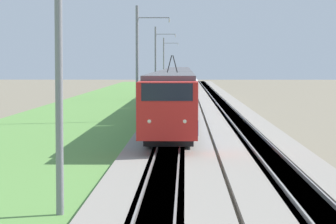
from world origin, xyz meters
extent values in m
cube|color=gray|center=(50.00, 0.00, 0.15)|extent=(240.00, 4.40, 0.30)
cube|color=gray|center=(50.00, -4.56, 0.15)|extent=(240.00, 4.40, 0.30)
cube|color=#4C4238|center=(50.00, 0.00, 0.15)|extent=(240.00, 1.57, 0.30)
cube|color=gray|center=(50.00, 0.53, 0.38)|extent=(240.00, 0.07, 0.15)
cube|color=gray|center=(50.00, -0.53, 0.38)|extent=(240.00, 0.07, 0.15)
cube|color=#4C4238|center=(50.00, -4.56, 0.15)|extent=(240.00, 1.57, 0.30)
cube|color=gray|center=(50.00, -4.02, 0.38)|extent=(240.00, 0.07, 0.15)
cube|color=gray|center=(50.00, -5.09, 0.38)|extent=(240.00, 0.07, 0.15)
cube|color=#5B8E42|center=(50.00, 6.72, 0.06)|extent=(240.00, 13.85, 0.12)
cube|color=red|center=(22.29, 0.00, 2.30)|extent=(2.47, 2.74, 2.61)
cube|color=black|center=(21.92, 0.00, 3.18)|extent=(1.78, 2.29, 0.78)
sphere|color=#F2EAC6|center=(21.11, 0.79, 1.88)|extent=(0.20, 0.20, 0.20)
sphere|color=#F2EAC6|center=(21.11, -0.79, 1.88)|extent=(0.20, 0.20, 0.20)
cube|color=navy|center=(32.66, 0.00, 1.37)|extent=(18.27, 2.86, 0.73)
cube|color=silver|center=(32.66, 0.00, 2.67)|extent=(18.27, 2.86, 1.88)
cube|color=black|center=(32.66, 0.00, 2.82)|extent=(16.81, 2.88, 0.79)
cube|color=#515156|center=(32.66, 0.00, 3.73)|extent=(18.27, 2.63, 0.25)
cube|color=black|center=(32.66, 0.00, 0.72)|extent=(17.35, 2.43, 0.55)
cylinder|color=black|center=(25.33, 0.53, 0.88)|extent=(0.86, 0.12, 0.86)
cylinder|color=black|center=(25.33, -0.53, 0.88)|extent=(0.86, 0.12, 0.86)
cube|color=navy|center=(52.76, 0.00, 1.37)|extent=(20.74, 2.86, 0.73)
cube|color=silver|center=(52.76, 0.00, 2.67)|extent=(20.74, 2.86, 1.88)
cube|color=black|center=(52.76, 0.00, 2.82)|extent=(19.08, 2.88, 0.79)
cube|color=#515156|center=(52.76, 0.00, 3.73)|extent=(20.74, 2.63, 0.25)
cube|color=black|center=(52.76, 0.00, 0.72)|extent=(19.70, 2.43, 0.55)
cube|color=navy|center=(74.10, 0.00, 1.37)|extent=(20.74, 2.86, 0.73)
cube|color=silver|center=(74.10, 0.00, 2.67)|extent=(20.74, 2.86, 1.88)
cube|color=black|center=(74.10, 0.00, 2.82)|extent=(19.08, 2.88, 0.79)
cube|color=#515156|center=(74.10, 0.00, 3.73)|extent=(20.74, 2.63, 0.25)
cube|color=black|center=(74.10, 0.00, 0.72)|extent=(19.70, 2.43, 0.55)
cube|color=navy|center=(95.43, 0.00, 1.37)|extent=(20.74, 2.86, 0.73)
cube|color=silver|center=(95.43, 0.00, 2.67)|extent=(20.74, 2.86, 1.88)
cube|color=black|center=(95.43, 0.00, 2.82)|extent=(19.08, 2.88, 0.79)
cube|color=#515156|center=(95.43, 0.00, 3.73)|extent=(20.74, 2.63, 0.25)
cube|color=black|center=(95.43, 0.00, 0.72)|extent=(19.70, 2.43, 0.55)
cylinder|color=black|center=(35.40, 0.17, 4.41)|extent=(0.06, 0.33, 1.08)
cylinder|color=black|center=(35.40, -0.17, 4.41)|extent=(0.06, 0.33, 1.08)
cube|color=black|center=(25.33, 0.00, 0.00)|extent=(0.10, 0.10, 0.00)
cylinder|color=slate|center=(8.47, 2.78, 4.27)|extent=(0.22, 0.22, 8.55)
cylinder|color=slate|center=(45.25, 2.78, 4.37)|extent=(0.22, 0.22, 8.73)
cylinder|color=slate|center=(45.25, 1.58, 7.83)|extent=(0.08, 2.40, 0.08)
cylinder|color=#B2ADA8|center=(45.25, 0.38, 7.63)|extent=(0.10, 0.10, 0.30)
cylinder|color=slate|center=(82.04, 2.78, 4.42)|extent=(0.22, 0.22, 8.84)
cylinder|color=slate|center=(82.04, 1.58, 7.94)|extent=(0.08, 2.40, 0.08)
cylinder|color=#B2ADA8|center=(82.04, 0.38, 7.74)|extent=(0.10, 0.10, 0.30)
cylinder|color=slate|center=(118.82, 2.78, 4.34)|extent=(0.22, 0.22, 8.69)
cylinder|color=slate|center=(118.82, 1.58, 7.79)|extent=(0.08, 2.40, 0.08)
cylinder|color=#B2ADA8|center=(118.82, 0.38, 7.59)|extent=(0.10, 0.10, 0.30)
camera|label=1|loc=(-13.98, -0.80, 4.46)|focal=85.00mm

